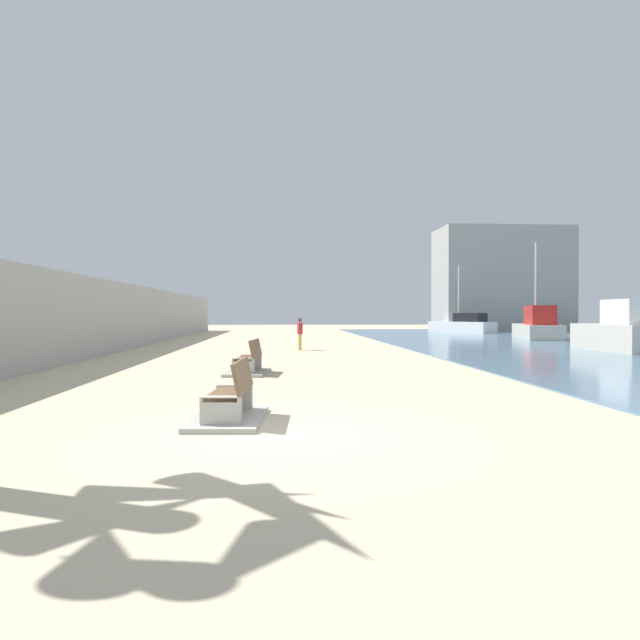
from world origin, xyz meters
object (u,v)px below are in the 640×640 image
object	(u,v)px
bench_near	(230,406)
boat_outer	(620,332)
boat_distant	(537,327)
person_walking	(300,332)
bench_far	(249,365)
boat_far_left	(463,325)

from	to	relation	value
bench_near	boat_outer	xyz separation A→B (m)	(15.90, 15.58, 0.66)
bench_near	boat_distant	size ratio (longest dim) A/B	0.27
person_walking	boat_outer	xyz separation A→B (m)	(14.19, -2.16, 0.02)
bench_far	boat_distant	xyz separation A→B (m)	(17.95, 20.97, 0.60)
person_walking	boat_far_left	bearing A→B (deg)	56.40
bench_far	boat_far_left	bearing A→B (deg)	63.05
person_walking	boat_far_left	size ratio (longest dim) A/B	0.24
boat_outer	boat_far_left	bearing A→B (deg)	88.46
bench_far	boat_far_left	world-z (taller)	boat_far_left
boat_far_left	boat_outer	xyz separation A→B (m)	(-0.66, -24.50, 0.20)
boat_distant	boat_far_left	world-z (taller)	boat_distant
boat_distant	bench_near	bearing A→B (deg)	-122.24
boat_far_left	boat_outer	world-z (taller)	boat_far_left
bench_near	boat_outer	size ratio (longest dim) A/B	0.41
person_walking	boat_outer	size ratio (longest dim) A/B	0.29
person_walking	boat_distant	world-z (taller)	boat_distant
boat_distant	bench_far	bearing A→B (deg)	-130.56
bench_near	person_walking	size ratio (longest dim) A/B	1.43
person_walking	boat_outer	distance (m)	14.35
boat_far_left	boat_outer	size ratio (longest dim) A/B	1.20
boat_outer	bench_far	bearing A→B (deg)	-152.69
bench_near	person_walking	distance (m)	17.83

